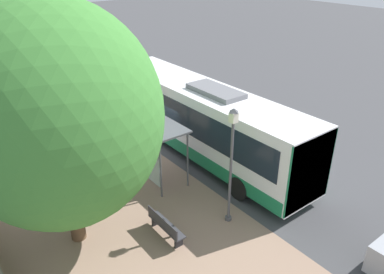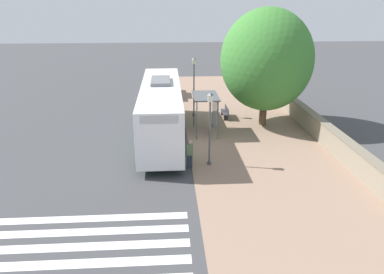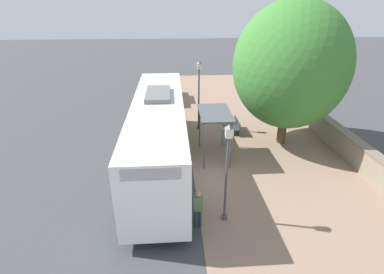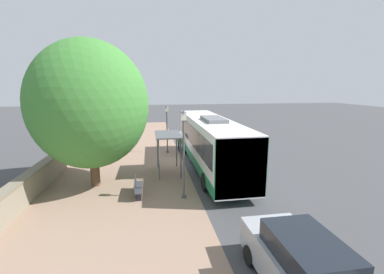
{
  "view_description": "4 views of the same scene",
  "coord_description": "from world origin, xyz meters",
  "px_view_note": "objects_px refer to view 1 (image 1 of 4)",
  "views": [
    {
      "loc": [
        -8.72,
        -14.14,
        9.09
      ],
      "look_at": [
        1.25,
        -1.25,
        0.96
      ],
      "focal_mm": 35.0,
      "sensor_mm": 36.0,
      "label": 1
    },
    {
      "loc": [
        1.2,
        21.91,
        8.55
      ],
      "look_at": [
        -0.17,
        1.05,
        0.87
      ],
      "focal_mm": 35.0,
      "sensor_mm": 36.0,
      "label": 2
    },
    {
      "loc": [
        0.96,
        12.56,
        7.91
      ],
      "look_at": [
        -0.02,
        -1.46,
        1.52
      ],
      "focal_mm": 28.0,
      "sensor_mm": 36.0,
      "label": 3
    },
    {
      "loc": [
        -2.41,
        -18.39,
        5.7
      ],
      "look_at": [
        0.89,
        1.46,
        1.66
      ],
      "focal_mm": 24.0,
      "sensor_mm": 36.0,
      "label": 4
    }
  ],
  "objects_px": {
    "pedestrian": "(124,113)",
    "bench": "(165,226)",
    "shade_tree": "(58,117)",
    "street_lamp_near": "(106,94)",
    "street_lamp_far": "(231,158)",
    "bus_shelter": "(153,136)",
    "bus": "(202,119)"
  },
  "relations": [
    {
      "from": "bus_shelter",
      "to": "street_lamp_near",
      "type": "distance_m",
      "value": 5.24
    },
    {
      "from": "pedestrian",
      "to": "bench",
      "type": "relative_size",
      "value": 0.9
    },
    {
      "from": "bus_shelter",
      "to": "bench",
      "type": "height_order",
      "value": "bus_shelter"
    },
    {
      "from": "bus",
      "to": "bus_shelter",
      "type": "distance_m",
      "value": 3.15
    },
    {
      "from": "bus",
      "to": "shade_tree",
      "type": "xyz_separation_m",
      "value": [
        -7.27,
        -2.11,
        2.76
      ]
    },
    {
      "from": "bus_shelter",
      "to": "street_lamp_far",
      "type": "relative_size",
      "value": 0.63
    },
    {
      "from": "pedestrian",
      "to": "bench",
      "type": "bearing_deg",
      "value": -110.01
    },
    {
      "from": "street_lamp_near",
      "to": "street_lamp_far",
      "type": "distance_m",
      "value": 9.27
    },
    {
      "from": "pedestrian",
      "to": "shade_tree",
      "type": "relative_size",
      "value": 0.2
    },
    {
      "from": "bus_shelter",
      "to": "bench",
      "type": "distance_m",
      "value": 4.13
    },
    {
      "from": "bus_shelter",
      "to": "bench",
      "type": "bearing_deg",
      "value": -117.2
    },
    {
      "from": "street_lamp_far",
      "to": "shade_tree",
      "type": "xyz_separation_m",
      "value": [
        -4.82,
        2.5,
        1.98
      ]
    },
    {
      "from": "street_lamp_near",
      "to": "shade_tree",
      "type": "distance_m",
      "value": 8.5
    },
    {
      "from": "bench",
      "to": "street_lamp_near",
      "type": "xyz_separation_m",
      "value": [
        2.17,
        8.58,
        1.94
      ]
    },
    {
      "from": "shade_tree",
      "to": "bus",
      "type": "bearing_deg",
      "value": 16.19
    },
    {
      "from": "street_lamp_near",
      "to": "street_lamp_far",
      "type": "relative_size",
      "value": 0.9
    },
    {
      "from": "bus_shelter",
      "to": "street_lamp_near",
      "type": "height_order",
      "value": "street_lamp_near"
    },
    {
      "from": "bus",
      "to": "street_lamp_near",
      "type": "relative_size",
      "value": 3.08
    },
    {
      "from": "bench",
      "to": "street_lamp_near",
      "type": "bearing_deg",
      "value": 75.78
    },
    {
      "from": "bench",
      "to": "shade_tree",
      "type": "height_order",
      "value": "shade_tree"
    },
    {
      "from": "bus",
      "to": "street_lamp_far",
      "type": "relative_size",
      "value": 2.76
    },
    {
      "from": "street_lamp_near",
      "to": "bus",
      "type": "bearing_deg",
      "value": -60.42
    },
    {
      "from": "bus",
      "to": "street_lamp_near",
      "type": "bearing_deg",
      "value": 119.58
    },
    {
      "from": "bus",
      "to": "bus_shelter",
      "type": "height_order",
      "value": "bus"
    },
    {
      "from": "bus",
      "to": "bench",
      "type": "relative_size",
      "value": 6.99
    },
    {
      "from": "bus_shelter",
      "to": "shade_tree",
      "type": "relative_size",
      "value": 0.35
    },
    {
      "from": "bench",
      "to": "shade_tree",
      "type": "bearing_deg",
      "value": 143.58
    },
    {
      "from": "pedestrian",
      "to": "bench",
      "type": "xyz_separation_m",
      "value": [
        -3.26,
        -8.94,
        -0.46
      ]
    },
    {
      "from": "bench",
      "to": "shade_tree",
      "type": "xyz_separation_m",
      "value": [
        -2.45,
        1.81,
        4.18
      ]
    },
    {
      "from": "bench",
      "to": "street_lamp_far",
      "type": "distance_m",
      "value": 3.31
    },
    {
      "from": "bus_shelter",
      "to": "pedestrian",
      "type": "bearing_deg",
      "value": 74.67
    },
    {
      "from": "bus",
      "to": "pedestrian",
      "type": "xyz_separation_m",
      "value": [
        -1.56,
        5.02,
        -0.96
      ]
    }
  ]
}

